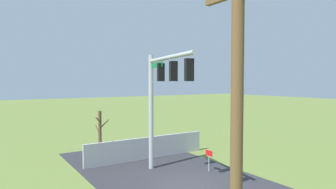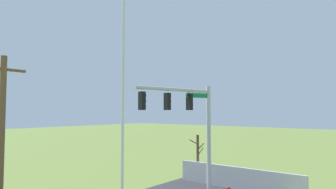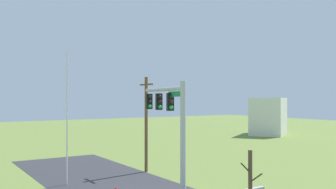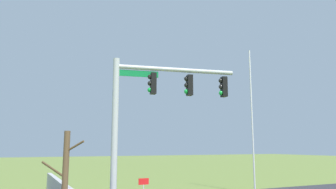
{
  "view_description": "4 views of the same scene",
  "coord_description": "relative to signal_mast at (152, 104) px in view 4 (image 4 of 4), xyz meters",
  "views": [
    {
      "loc": [
        -11.41,
        8.54,
        5.16
      ],
      "look_at": [
        0.43,
        0.89,
        4.53
      ],
      "focal_mm": 31.05,
      "sensor_mm": 36.0,
      "label": 1
    },
    {
      "loc": [
        -12.72,
        -9.61,
        5.12
      ],
      "look_at": [
        0.1,
        0.71,
        6.04
      ],
      "focal_mm": 31.69,
      "sensor_mm": 36.0,
      "label": 2
    },
    {
      "loc": [
        18.32,
        -10.49,
        5.84
      ],
      "look_at": [
        0.7,
        1.04,
        6.07
      ],
      "focal_mm": 39.37,
      "sensor_mm": 36.0,
      "label": 3
    },
    {
      "loc": [
        7.32,
        13.67,
        2.86
      ],
      "look_at": [
        0.97,
        0.24,
        5.24
      ],
      "focal_mm": 34.51,
      "sensor_mm": 36.0,
      "label": 4
    }
  ],
  "objects": [
    {
      "name": "bare_tree",
      "position": [
        3.87,
        2.0,
        -2.96
      ],
      "size": [
        1.27,
        1.02,
        3.37
      ],
      "color": "brown",
      "rests_on": "ground_plane"
    },
    {
      "name": "signal_mast",
      "position": [
        0.0,
        0.0,
        0.0
      ],
      "size": [
        5.61,
        1.32,
        6.7
      ],
      "color": "#B2B5BA",
      "rests_on": "ground_plane"
    },
    {
      "name": "flagpole",
      "position": [
        -8.14,
        -3.01,
        -0.17
      ],
      "size": [
        0.1,
        0.1,
        9.08
      ],
      "primitive_type": "cylinder",
      "color": "silver",
      "rests_on": "ground_plane"
    },
    {
      "name": "open_sign",
      "position": [
        -0.73,
        -2.8,
        -3.8
      ],
      "size": [
        0.56,
        0.04,
        1.22
      ],
      "color": "silver",
      "rests_on": "ground_plane"
    }
  ]
}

